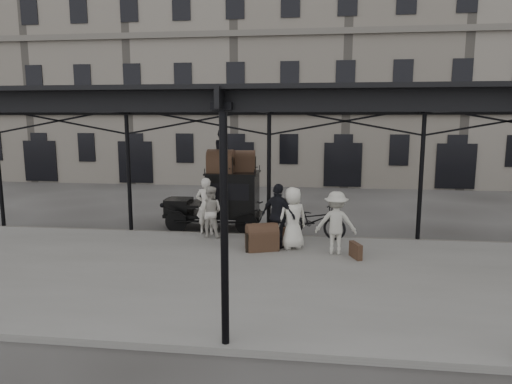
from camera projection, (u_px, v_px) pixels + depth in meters
The scene contains 18 objects.
ground at pixel (262, 255), 13.93m from camera, with size 120.00×120.00×0.00m, color #383533.
platform at pixel (253, 275), 11.96m from camera, with size 28.00×8.00×0.15m, color slate.
canopy at pixel (255, 100), 11.50m from camera, with size 22.50×9.00×4.74m.
building_frontage at pixel (293, 75), 30.42m from camera, with size 64.00×8.00×14.00m, color slate.
taxi at pixel (225, 198), 17.03m from camera, with size 3.65×1.55×2.18m.
porter_left at pixel (206, 206), 15.78m from camera, with size 0.72×0.47×1.98m, color silver.
porter_midleft at pixel (210, 212), 15.40m from camera, with size 0.85×0.66×1.74m, color beige.
porter_centre at pixel (293, 218), 14.03m from camera, with size 0.94×0.61×1.92m, color silver.
porter_official at pixel (278, 216), 14.10m from camera, with size 1.18×0.49×2.01m, color black.
porter_right at pixel (336, 223), 13.48m from camera, with size 1.21×0.70×1.88m, color beige.
bicycle at pixel (313, 220), 15.38m from camera, with size 0.79×2.26×1.19m, color black.
porter_roof at pixel (223, 151), 16.65m from camera, with size 0.76×0.59×1.57m, color black.
steamer_trunk_roof_near at pixel (221, 163), 16.58m from camera, with size 0.96×0.59×0.70m, color #4C2F23, non-canonical shape.
steamer_trunk_roof_far at pixel (243, 163), 16.93m from camera, with size 0.89×0.55×0.66m, color #4C2F23, non-canonical shape.
steamer_trunk_platform at pixel (262, 239), 13.94m from camera, with size 0.95×0.58×0.70m, color #4C2F23, non-canonical shape.
wicker_hamper at pixel (260, 232), 15.15m from camera, with size 0.60×0.45×0.50m, color brown.
suitcase_upright at pixel (356, 251), 13.14m from camera, with size 0.15×0.60×0.45m, color #4C2F23.
suitcase_flat at pixel (284, 233), 15.18m from camera, with size 0.60×0.15×0.40m, color #4C2F23.
Camera 1 is at (1.52, -13.35, 4.17)m, focal length 32.00 mm.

